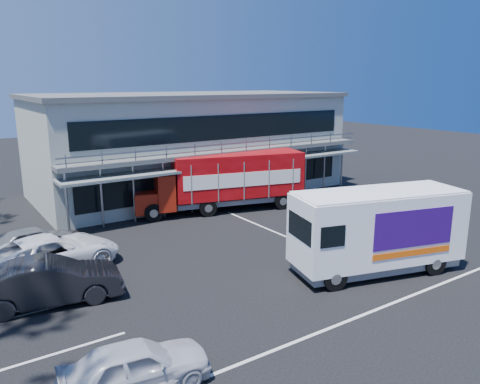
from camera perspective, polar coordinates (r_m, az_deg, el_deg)
ground at (r=22.53m, az=5.34°, el=-7.90°), size 120.00×120.00×0.00m
building at (r=35.46m, az=-6.16°, el=6.00°), size 22.40×12.00×7.30m
red_truck at (r=30.02m, az=-1.71°, el=1.57°), size 11.18×5.10×3.67m
white_van at (r=21.03m, az=16.38°, el=-4.42°), size 7.81×4.40×3.62m
parked_car_a at (r=13.69m, az=-12.56°, el=-19.96°), size 4.21×2.07×1.38m
parked_car_b at (r=19.10m, az=-22.17°, el=-10.10°), size 5.47×2.70×1.72m
parked_car_c at (r=22.18m, az=-22.03°, el=-6.95°), size 6.27×3.66×1.64m
parked_car_e at (r=24.81m, az=-23.87°, el=-5.37°), size 4.10×2.09×1.34m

